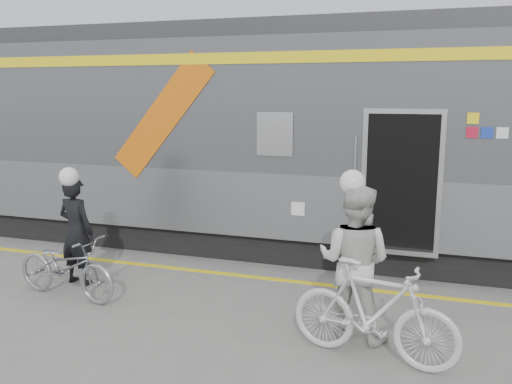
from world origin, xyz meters
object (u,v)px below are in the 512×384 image
at_px(man, 76,231).
at_px(woman, 354,262).
at_px(bicycle_right, 374,312).
at_px(bicycle_left, 66,267).

xyz_separation_m(man, woman, (4.29, -0.52, 0.10)).
xyz_separation_m(woman, bicycle_right, (0.30, -0.55, -0.37)).
bearing_deg(bicycle_right, woman, 39.50).
bearing_deg(bicycle_right, bicycle_left, 94.16).
distance_m(man, bicycle_left, 0.69).
distance_m(woman, bicycle_right, 0.73).
relative_size(man, bicycle_right, 0.88).
bearing_deg(man, bicycle_left, 117.97).
bearing_deg(bicycle_left, bicycle_right, -88.75).
relative_size(bicycle_left, woman, 0.93).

